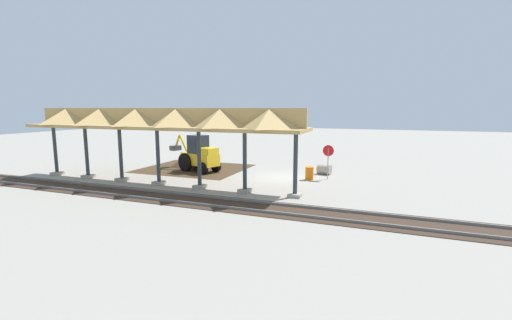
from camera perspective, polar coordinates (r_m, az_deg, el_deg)
name	(u,v)px	position (r m, az deg, el deg)	size (l,w,h in m)	color
ground_plane	(282,177)	(24.47, 4.30, -2.91)	(120.00, 120.00, 0.00)	gray
dirt_work_zone	(194,168)	(28.43, -10.24, -1.39)	(8.19, 7.00, 0.01)	#42301E
platform_canopy	(156,120)	(22.61, -16.26, 6.44)	(19.29, 3.20, 4.90)	#9E998E
rail_tracks	(239,205)	(17.49, -2.85, -7.53)	(60.00, 2.58, 0.15)	slate
stop_sign	(328,155)	(23.95, 11.94, 0.86)	(0.76, 0.12, 2.39)	gray
backhoe	(199,155)	(27.01, -9.51, 0.83)	(5.12, 2.88, 2.82)	yellow
dirt_mound	(189,166)	(29.78, -11.13, -0.97)	(6.03, 6.03, 1.87)	#42301E
concrete_pipe	(324,169)	(25.97, 11.32, -1.53)	(1.09, 0.93, 0.75)	#9E9384
traffic_barrel	(309,173)	(23.82, 8.89, -2.21)	(0.56, 0.56, 0.90)	orange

